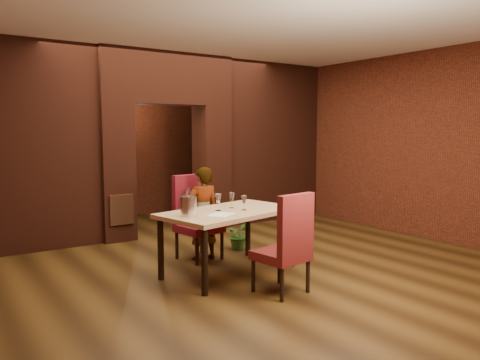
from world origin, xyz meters
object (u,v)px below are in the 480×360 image
object	(u,v)px
chair_near	(281,243)
wine_glass_c	(244,203)
potted_plant	(238,235)
water_bottle	(188,200)
wine_glass_b	(232,200)
wine_glass_a	(218,202)
person_seated	(203,214)
chair_far	(199,218)
dining_table	(229,242)
wine_bucket	(189,206)

from	to	relation	value
chair_near	wine_glass_c	distance (m)	0.92
chair_near	potted_plant	world-z (taller)	chair_near
wine_glass_c	water_bottle	size ratio (longest dim) A/B	0.63
wine_glass_b	water_bottle	distance (m)	0.63
wine_glass_a	person_seated	bearing A→B (deg)	76.60
chair_far	chair_near	size ratio (longest dim) A/B	1.04
dining_table	wine_glass_c	xyz separation A→B (m)	(0.16, -0.10, 0.51)
chair_near	person_seated	distance (m)	1.69
wine_bucket	potted_plant	world-z (taller)	wine_bucket
water_bottle	potted_plant	distance (m)	1.70
dining_table	chair_near	size ratio (longest dim) A/B	1.52
person_seated	wine_glass_c	world-z (taller)	person_seated
chair_near	person_seated	xyz separation A→B (m)	(-0.06, 1.68, 0.09)
water_bottle	dining_table	bearing A→B (deg)	-17.72
chair_near	water_bottle	bearing A→B (deg)	-70.38
dining_table	water_bottle	bearing A→B (deg)	150.37
chair_far	wine_glass_a	world-z (taller)	chair_far
chair_far	wine_glass_c	distance (m)	0.96
dining_table	chair_far	distance (m)	0.82
wine_glass_b	water_bottle	size ratio (longest dim) A/B	0.68
water_bottle	chair_near	bearing A→B (deg)	-61.98
wine_bucket	dining_table	bearing A→B (deg)	7.23
wine_glass_c	person_seated	bearing A→B (deg)	99.19
wine_glass_b	water_bottle	xyz separation A→B (m)	(-0.63, 0.04, 0.05)
dining_table	wine_glass_b	world-z (taller)	wine_glass_b
dining_table	chair_far	xyz separation A→B (m)	(-0.00, 0.79, 0.19)
dining_table	potted_plant	size ratio (longest dim) A/B	4.03
wine_glass_b	wine_glass_c	size ratio (longest dim) A/B	1.08
chair_near	wine_glass_c	xyz separation A→B (m)	(0.08, 0.85, 0.34)
chair_far	wine_bucket	xyz separation A→B (m)	(-0.63, -0.87, 0.34)
chair_far	wine_glass_b	size ratio (longest dim) A/B	5.91
chair_far	potted_plant	world-z (taller)	chair_far
water_bottle	potted_plant	bearing A→B (deg)	31.90
person_seated	wine_glass_b	xyz separation A→B (m)	(0.10, -0.61, 0.26)
chair_near	wine_glass_a	bearing A→B (deg)	-85.77
water_bottle	wine_glass_a	bearing A→B (deg)	-18.10
chair_near	water_bottle	distance (m)	1.32
wine_glass_a	potted_plant	bearing A→B (deg)	45.11
water_bottle	wine_bucket	bearing A→B (deg)	-116.54
dining_table	wine_glass_b	xyz separation A→B (m)	(0.12, 0.12, 0.51)
chair_far	water_bottle	xyz separation A→B (m)	(-0.51, -0.63, 0.37)
wine_glass_a	wine_glass_b	world-z (taller)	wine_glass_a
wine_glass_c	wine_glass_a	bearing A→B (deg)	154.49
dining_table	wine_glass_a	xyz separation A→B (m)	(-0.14, 0.04, 0.52)
person_seated	wine_glass_a	xyz separation A→B (m)	(-0.17, -0.69, 0.27)
chair_far	wine_glass_c	size ratio (longest dim) A/B	6.39
wine_glass_b	wine_bucket	xyz separation A→B (m)	(-0.75, -0.20, 0.02)
wine_glass_a	wine_glass_c	bearing A→B (deg)	-25.51
chair_far	wine_glass_a	xyz separation A→B (m)	(-0.14, -0.75, 0.33)
chair_far	wine_glass_b	bearing A→B (deg)	-89.35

